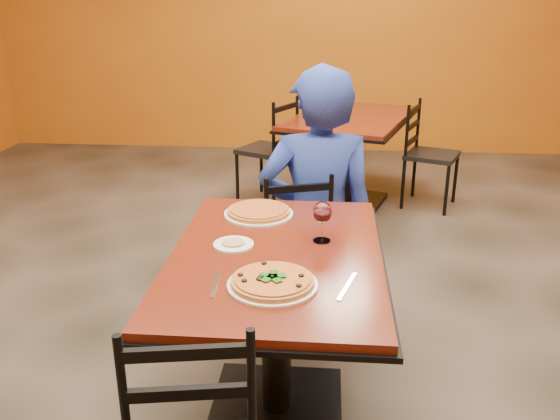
# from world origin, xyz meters

# --- Properties ---
(floor) EXTENTS (7.00, 8.00, 0.01)m
(floor) POSITION_xyz_m (0.00, 0.00, 0.00)
(floor) COLOR black
(floor) RESTS_ON ground
(wall_back) EXTENTS (7.00, 0.01, 3.00)m
(wall_back) POSITION_xyz_m (0.00, 4.00, 1.50)
(wall_back) COLOR #BA6614
(wall_back) RESTS_ON ground
(table_main) EXTENTS (0.83, 1.23, 0.75)m
(table_main) POSITION_xyz_m (0.00, -0.50, 0.56)
(table_main) COLOR maroon
(table_main) RESTS_ON floor
(table_second) EXTENTS (1.22, 1.49, 0.75)m
(table_second) POSITION_xyz_m (0.36, 2.19, 0.56)
(table_second) COLOR maroon
(table_second) RESTS_ON floor
(chair_main_far) EXTENTS (0.47, 0.47, 0.82)m
(chair_main_far) POSITION_xyz_m (-0.00, 0.41, 0.41)
(chair_main_far) COLOR black
(chair_main_far) RESTS_ON floor
(chair_second_left) EXTENTS (0.54, 0.54, 0.89)m
(chair_second_left) POSITION_xyz_m (-0.32, 2.19, 0.45)
(chair_second_left) COLOR black
(chair_second_left) RESTS_ON floor
(chair_second_right) EXTENTS (0.51, 0.51, 0.86)m
(chair_second_right) POSITION_xyz_m (1.04, 2.19, 0.43)
(chair_second_right) COLOR black
(chair_second_right) RESTS_ON floor
(diner) EXTENTS (0.70, 0.50, 1.35)m
(diner) POSITION_xyz_m (0.14, 0.50, 0.68)
(diner) COLOR #1B2696
(diner) RESTS_ON floor
(plate_main) EXTENTS (0.31, 0.31, 0.01)m
(plate_main) POSITION_xyz_m (0.01, -0.77, 0.76)
(plate_main) COLOR white
(plate_main) RESTS_ON table_main
(pizza_main) EXTENTS (0.28, 0.28, 0.02)m
(pizza_main) POSITION_xyz_m (0.01, -0.77, 0.77)
(pizza_main) COLOR maroon
(pizza_main) RESTS_ON plate_main
(plate_far) EXTENTS (0.31, 0.31, 0.01)m
(plate_far) POSITION_xyz_m (-0.12, -0.10, 0.76)
(plate_far) COLOR white
(plate_far) RESTS_ON table_main
(pizza_far) EXTENTS (0.28, 0.28, 0.02)m
(pizza_far) POSITION_xyz_m (-0.12, -0.10, 0.77)
(pizza_far) COLOR orange
(pizza_far) RESTS_ON plate_far
(side_plate) EXTENTS (0.16, 0.16, 0.01)m
(side_plate) POSITION_xyz_m (-0.17, -0.45, 0.76)
(side_plate) COLOR white
(side_plate) RESTS_ON table_main
(dip) EXTENTS (0.09, 0.09, 0.01)m
(dip) POSITION_xyz_m (-0.17, -0.45, 0.76)
(dip) COLOR tan
(dip) RESTS_ON side_plate
(wine_glass) EXTENTS (0.08, 0.08, 0.18)m
(wine_glass) POSITION_xyz_m (0.17, -0.37, 0.84)
(wine_glass) COLOR white
(wine_glass) RESTS_ON table_main
(fork) EXTENTS (0.03, 0.19, 0.00)m
(fork) POSITION_xyz_m (-0.18, -0.78, 0.75)
(fork) COLOR silver
(fork) RESTS_ON table_main
(knife) EXTENTS (0.07, 0.21, 0.00)m
(knife) POSITION_xyz_m (0.26, -0.75, 0.75)
(knife) COLOR silver
(knife) RESTS_ON table_main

